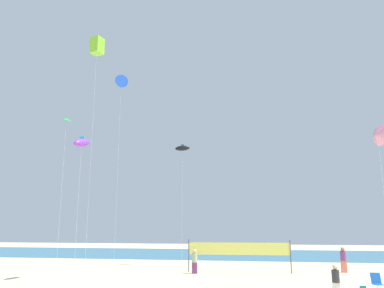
{
  "coord_description": "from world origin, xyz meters",
  "views": [
    {
      "loc": [
        2.48,
        -17.54,
        3.36
      ],
      "look_at": [
        -1.84,
        6.32,
        8.55
      ],
      "focal_mm": 36.16,
      "sensor_mm": 36.0,
      "label": 1
    }
  ],
  "objects": [
    {
      "name": "kite_green_diamond",
      "position": [
        -11.65,
        8.09,
        11.05
      ],
      "size": [
        0.72,
        0.7,
        11.34
      ],
      "color": "silver",
      "rests_on": "ground"
    },
    {
      "name": "beachgoer_charcoal_shirt",
      "position": [
        5.83,
        3.01,
        0.84
      ],
      "size": [
        0.36,
        0.36,
        1.57
      ],
      "rotation": [
        0.0,
        0.0,
        5.58
      ],
      "color": "white",
      "rests_on": "ground"
    },
    {
      "name": "kite_lime_box",
      "position": [
        -11.24,
        11.66,
        18.78
      ],
      "size": [
        1.13,
        1.13,
        19.53
      ],
      "color": "silver",
      "rests_on": "ground"
    },
    {
      "name": "kite_pink_delta",
      "position": [
        8.97,
        4.97,
        8.33
      ],
      "size": [
        0.81,
        1.16,
        8.91
      ],
      "color": "silver",
      "rests_on": "ground"
    },
    {
      "name": "beachgoer_sage_shirt",
      "position": [
        -2.59,
        11.53,
        0.94
      ],
      "size": [
        0.4,
        0.4,
        1.75
      ],
      "rotation": [
        0.0,
        0.0,
        0.72
      ],
      "color": "#7A3872",
      "rests_on": "ground"
    },
    {
      "name": "kite_violet_inflatable",
      "position": [
        -9.45,
        6.31,
        8.91
      ],
      "size": [
        0.84,
        1.81,
        9.41
      ],
      "color": "silver",
      "rests_on": "ground"
    },
    {
      "name": "ocean_band",
      "position": [
        0.0,
        32.64,
        0.0
      ],
      "size": [
        120.0,
        20.0,
        0.01
      ],
      "primitive_type": "cube",
      "color": "teal",
      "rests_on": "ground"
    },
    {
      "name": "folding_beach_chair",
      "position": [
        8.41,
        5.92,
        0.47
      ],
      "size": [
        0.52,
        0.65,
        0.89
      ],
      "rotation": [
        0.0,
        0.0,
        -0.49
      ],
      "color": "#1959B2",
      "rests_on": "ground"
    },
    {
      "name": "kite_black_inflatable",
      "position": [
        -4.59,
        16.52,
        10.38
      ],
      "size": [
        1.4,
        0.65,
        10.77
      ],
      "color": "silver",
      "rests_on": "ground"
    },
    {
      "name": "volleyball_net",
      "position": [
        0.58,
        12.69,
        1.63
      ],
      "size": [
        7.67,
        0.43,
        2.4
      ],
      "color": "#4C4C51",
      "rests_on": "ground"
    },
    {
      "name": "beach_handbag",
      "position": [
        7.61,
        5.59,
        0.12
      ],
      "size": [
        0.31,
        0.15,
        0.24
      ],
      "primitive_type": "cube",
      "color": "#19727A",
      "rests_on": "ground"
    },
    {
      "name": "kite_blue_delta",
      "position": [
        -11.08,
        17.32,
        17.62
      ],
      "size": [
        1.31,
        1.01,
        18.33
      ],
      "color": "silver",
      "rests_on": "ground"
    },
    {
      "name": "beachgoer_plum_shirt",
      "position": [
        8.3,
        14.18,
        0.98
      ],
      "size": [
        0.42,
        0.42,
        1.84
      ],
      "rotation": [
        0.0,
        0.0,
        6.09
      ],
      "color": "#EA7260",
      "rests_on": "ground"
    }
  ]
}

